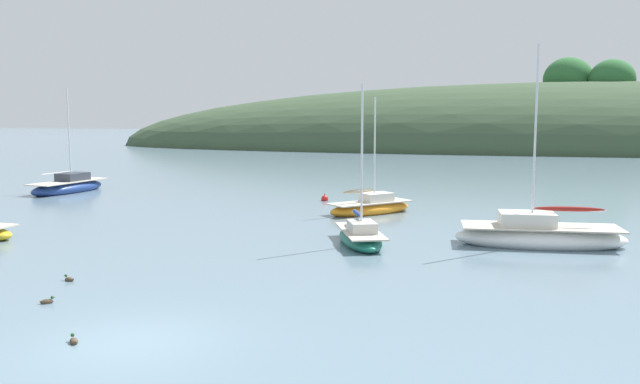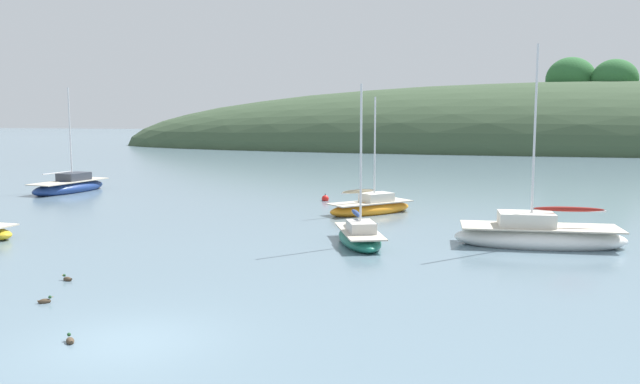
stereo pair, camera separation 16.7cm
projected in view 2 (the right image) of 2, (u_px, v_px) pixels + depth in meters
name	position (u px, v px, depth m)	size (l,w,h in m)	color
ground_plane	(128.00, 342.00, 15.29)	(400.00, 400.00, 0.00)	slate
far_shoreline_hill	(590.00, 149.00, 97.20)	(150.00, 36.00, 23.89)	#384C33
sailboat_teal_outer	(359.00, 236.00, 26.75)	(3.04, 4.84, 6.65)	#196B56
sailboat_yellow_far	(538.00, 236.00, 26.36)	(6.85, 2.68, 8.27)	white
sailboat_cream_ketch	(70.00, 186.00, 44.61)	(3.05, 6.51, 7.28)	navy
sailboat_black_sloop	(371.00, 207.00, 35.03)	(4.80, 4.83, 6.38)	orange
mooring_buoy_inner	(325.00, 199.00, 40.13)	(0.44, 0.44, 0.54)	red
duck_lead	(67.00, 279.00, 20.90)	(0.42, 0.27, 0.24)	#473828
duck_lone_left	(70.00, 341.00, 15.22)	(0.36, 0.37, 0.24)	#473828
duck_lone_right	(45.00, 301.00, 18.42)	(0.39, 0.35, 0.24)	#473828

